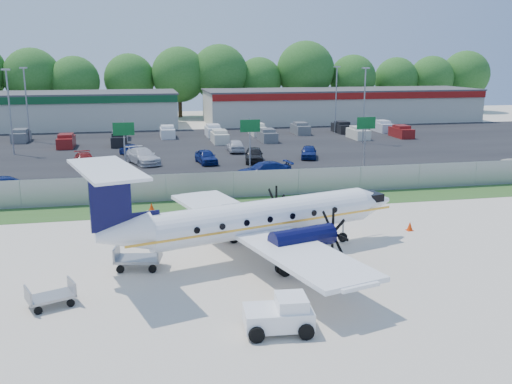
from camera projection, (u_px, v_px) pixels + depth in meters
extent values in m
plane|color=beige|center=(280.00, 262.00, 29.30)|extent=(170.00, 170.00, 0.00)
cube|color=#2D561E|center=(239.00, 204.00, 40.72)|extent=(170.00, 4.00, 0.02)
cube|color=black|center=(224.00, 183.00, 47.39)|extent=(170.00, 8.00, 0.02)
cube|color=black|center=(197.00, 146.00, 67.39)|extent=(170.00, 32.00, 0.02)
cube|color=gray|center=(234.00, 185.00, 42.40)|extent=(120.00, 0.02, 1.90)
cube|color=gray|center=(234.00, 172.00, 42.17)|extent=(120.00, 0.06, 0.06)
cube|color=gray|center=(234.00, 197.00, 42.62)|extent=(120.00, 0.06, 0.06)
cube|color=beige|center=(16.00, 112.00, 82.97)|extent=(46.00, 12.00, 5.00)
cube|color=#474749|center=(14.00, 94.00, 82.37)|extent=(46.40, 12.40, 0.24)
cube|color=#0F4723|center=(6.00, 101.00, 76.70)|extent=(46.00, 0.20, 1.00)
cube|color=beige|center=(341.00, 106.00, 92.96)|extent=(44.00, 12.00, 5.00)
cube|color=#474749|center=(342.00, 90.00, 92.35)|extent=(44.40, 12.40, 0.24)
cube|color=maroon|center=(356.00, 96.00, 86.68)|extent=(44.00, 0.20, 1.00)
cylinder|color=gray|center=(125.00, 150.00, 49.03)|extent=(0.14, 0.14, 5.00)
cube|color=#0C5923|center=(124.00, 129.00, 48.47)|extent=(1.80, 0.08, 1.10)
cylinder|color=gray|center=(250.00, 146.00, 51.22)|extent=(0.14, 0.14, 5.00)
cube|color=#0C5923|center=(250.00, 126.00, 50.66)|extent=(1.80, 0.08, 1.10)
cylinder|color=gray|center=(365.00, 142.00, 53.42)|extent=(0.14, 0.14, 5.00)
cube|color=#0C5923|center=(366.00, 123.00, 52.86)|extent=(1.80, 0.08, 1.10)
cylinder|color=gray|center=(10.00, 113.00, 60.45)|extent=(0.18, 0.18, 9.00)
cube|color=gray|center=(6.00, 69.00, 59.41)|extent=(0.90, 0.35, 0.18)
cylinder|color=gray|center=(364.00, 106.00, 68.44)|extent=(0.18, 0.18, 9.00)
cube|color=gray|center=(366.00, 68.00, 67.40)|extent=(0.90, 0.35, 0.18)
cylinder|color=gray|center=(27.00, 105.00, 69.98)|extent=(0.18, 0.18, 9.00)
cube|color=gray|center=(23.00, 68.00, 68.94)|extent=(0.90, 0.35, 0.18)
cylinder|color=gray|center=(336.00, 100.00, 77.96)|extent=(0.18, 0.18, 9.00)
cube|color=gray|center=(337.00, 67.00, 76.93)|extent=(0.90, 0.35, 0.18)
cylinder|color=white|center=(264.00, 218.00, 29.68)|extent=(12.31, 5.14, 1.86)
cone|color=white|center=(374.00, 202.00, 32.94)|extent=(2.59, 2.38, 1.86)
cone|color=white|center=(123.00, 234.00, 26.28)|extent=(2.96, 2.49, 1.86)
cube|color=black|center=(371.00, 196.00, 32.77)|extent=(1.20, 1.47, 0.44)
cube|color=white|center=(256.00, 229.00, 29.58)|extent=(7.74, 17.47, 0.22)
cylinder|color=#080832|center=(303.00, 238.00, 27.58)|extent=(3.50, 1.95, 1.08)
cylinder|color=#080832|center=(249.00, 211.00, 32.49)|extent=(3.50, 1.95, 1.08)
cube|color=#080832|center=(110.00, 200.00, 25.68)|extent=(1.84, 0.68, 2.85)
cube|color=white|center=(106.00, 169.00, 25.30)|extent=(3.93, 6.50, 0.14)
cylinder|color=gray|center=(343.00, 231.00, 32.33)|extent=(0.12, 0.12, 1.28)
cylinder|color=black|center=(343.00, 237.00, 32.41)|extent=(0.58, 0.32, 0.55)
cylinder|color=black|center=(283.00, 269.00, 27.42)|extent=(0.71, 0.55, 0.63)
cylinder|color=black|center=(232.00, 237.00, 32.32)|extent=(0.71, 0.55, 0.63)
cube|color=white|center=(278.00, 317.00, 21.78)|extent=(2.70, 1.76, 0.72)
cube|color=white|center=(291.00, 303.00, 21.72)|extent=(1.24, 1.43, 0.52)
cube|color=black|center=(303.00, 301.00, 21.77)|extent=(0.28, 1.15, 0.41)
cylinder|color=black|center=(257.00, 335.00, 20.95)|extent=(0.64, 0.28, 0.62)
cylinder|color=black|center=(251.00, 315.00, 22.51)|extent=(0.64, 0.28, 0.62)
cylinder|color=black|center=(306.00, 332.00, 21.18)|extent=(0.64, 0.28, 0.62)
cylinder|color=black|center=(298.00, 313.00, 22.74)|extent=(0.64, 0.28, 0.62)
cube|color=gray|center=(51.00, 297.00, 23.98)|extent=(2.18, 1.76, 0.11)
cube|color=gray|center=(28.00, 295.00, 23.42)|extent=(0.50, 1.08, 0.57)
cube|color=gray|center=(72.00, 286.00, 24.40)|extent=(0.50, 1.08, 0.57)
cylinder|color=black|center=(38.00, 311.00, 23.26)|extent=(0.36, 0.23, 0.34)
cylinder|color=black|center=(32.00, 302.00, 24.09)|extent=(0.36, 0.23, 0.34)
cylinder|color=black|center=(71.00, 303.00, 23.98)|extent=(0.36, 0.23, 0.34)
cylinder|color=black|center=(64.00, 295.00, 24.82)|extent=(0.36, 0.23, 0.34)
cube|color=gray|center=(138.00, 259.00, 28.26)|extent=(2.45, 1.73, 0.13)
cube|color=gray|center=(116.00, 253.00, 28.16)|extent=(0.33, 1.34, 0.67)
cube|color=gray|center=(160.00, 252.00, 28.21)|extent=(0.33, 1.34, 0.67)
cylinder|color=black|center=(120.00, 269.00, 27.72)|extent=(0.42, 0.21, 0.40)
cylinder|color=black|center=(125.00, 260.00, 28.91)|extent=(0.42, 0.21, 0.40)
cylinder|color=black|center=(153.00, 269.00, 27.75)|extent=(0.42, 0.21, 0.40)
cylinder|color=black|center=(156.00, 260.00, 28.95)|extent=(0.42, 0.21, 0.40)
cone|color=#EA3607|center=(410.00, 226.00, 34.53)|extent=(0.37, 0.37, 0.56)
cube|color=#EA3607|center=(410.00, 230.00, 34.59)|extent=(0.39, 0.39, 0.03)
cone|color=#EA3607|center=(283.00, 300.00, 24.16)|extent=(0.31, 0.31, 0.46)
cube|color=#EA3607|center=(283.00, 304.00, 24.21)|extent=(0.33, 0.33, 0.03)
cone|color=#EA3607|center=(151.00, 206.00, 39.21)|extent=(0.34, 0.34, 0.51)
cube|color=#EA3607|center=(152.00, 210.00, 39.27)|extent=(0.36, 0.36, 0.03)
imported|color=navy|center=(9.00, 197.00, 42.88)|extent=(5.85, 3.88, 1.58)
imported|color=navy|center=(263.00, 179.00, 49.37)|extent=(5.22, 2.68, 1.45)
imported|color=maroon|center=(85.00, 166.00, 54.85)|extent=(2.65, 4.69, 1.28)
imported|color=silver|center=(143.00, 164.00, 56.19)|extent=(3.84, 5.69, 1.53)
imported|color=navy|center=(206.00, 164.00, 56.32)|extent=(2.16, 4.23, 1.38)
imported|color=black|center=(254.00, 162.00, 57.17)|extent=(2.52, 4.62, 1.49)
imported|color=navy|center=(309.00, 158.00, 59.27)|extent=(2.68, 4.20, 1.33)
imported|color=navy|center=(131.00, 156.00, 60.75)|extent=(2.71, 4.20, 1.33)
imported|color=silver|center=(235.00, 152.00, 63.28)|extent=(1.89, 4.29, 1.44)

